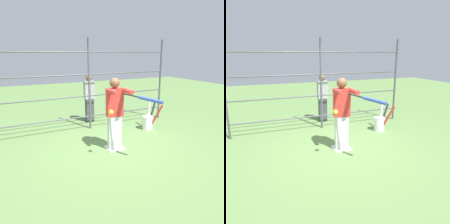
% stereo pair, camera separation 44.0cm
% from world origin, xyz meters
% --- Properties ---
extents(ground_plane, '(24.00, 24.00, 0.00)m').
position_xyz_m(ground_plane, '(0.00, 0.00, 0.00)').
color(ground_plane, '#608447').
extents(home_plate, '(0.40, 0.40, 0.02)m').
position_xyz_m(home_plate, '(0.00, 0.00, 0.01)').
color(home_plate, white).
rests_on(home_plate, ground).
extents(fence_backstop, '(5.14, 0.06, 2.62)m').
position_xyz_m(fence_backstop, '(0.00, -1.60, 1.31)').
color(fence_backstop, '#4C4C51').
rests_on(fence_backstop, ground).
extents(batter, '(0.43, 0.63, 1.68)m').
position_xyz_m(batter, '(0.00, 0.02, 0.91)').
color(batter, silver).
rests_on(batter, ground).
extents(baseball_bat_swinging, '(0.44, 0.79, 0.13)m').
position_xyz_m(baseball_bat_swinging, '(-0.24, 0.91, 1.35)').
color(baseball_bat_swinging, black).
extents(softball_in_flight, '(0.10, 0.10, 0.10)m').
position_xyz_m(softball_in_flight, '(0.33, 0.50, 1.06)').
color(softball_in_flight, yellow).
extents(bat_bucket, '(0.66, 0.73, 0.80)m').
position_xyz_m(bat_bucket, '(-1.53, -0.77, 0.24)').
color(bat_bucket, white).
rests_on(bat_bucket, ground).
extents(bystander_behind_fence, '(0.32, 0.20, 1.55)m').
position_xyz_m(bystander_behind_fence, '(-0.23, -2.24, 0.81)').
color(bystander_behind_fence, '#3F3F47').
rests_on(bystander_behind_fence, ground).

